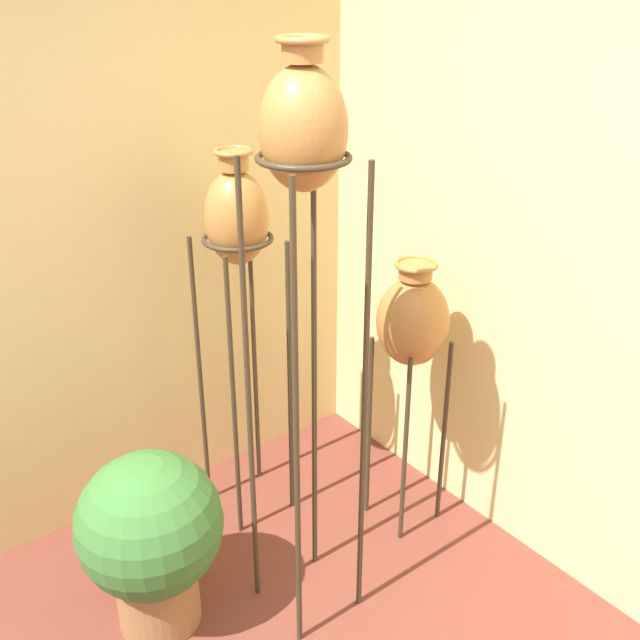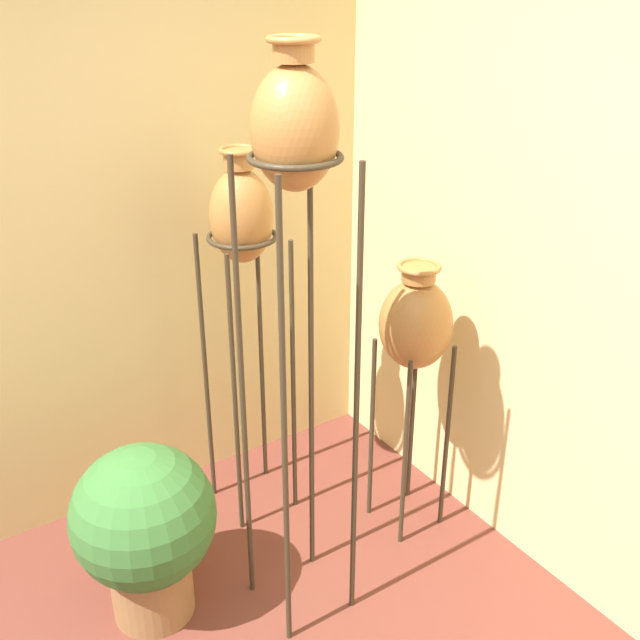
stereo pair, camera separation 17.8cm
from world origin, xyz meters
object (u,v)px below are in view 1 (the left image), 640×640
vase_stand_tall (304,157)px  vase_stand_short (413,324)px  potted_plant (151,535)px  vase_stand_medium (237,229)px

vase_stand_tall → vase_stand_short: size_ratio=1.70×
vase_stand_short → potted_plant: bearing=174.5°
vase_stand_medium → vase_stand_short: vase_stand_medium is taller
vase_stand_medium → potted_plant: vase_stand_medium is taller
vase_stand_medium → vase_stand_short: 0.79m
vase_stand_medium → vase_stand_short: (0.50, -0.48, -0.37)m
vase_stand_tall → vase_stand_short: vase_stand_tall is taller
vase_stand_short → potted_plant: 1.27m
vase_stand_tall → potted_plant: bearing=153.3°
vase_stand_tall → vase_stand_medium: bearing=77.9°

